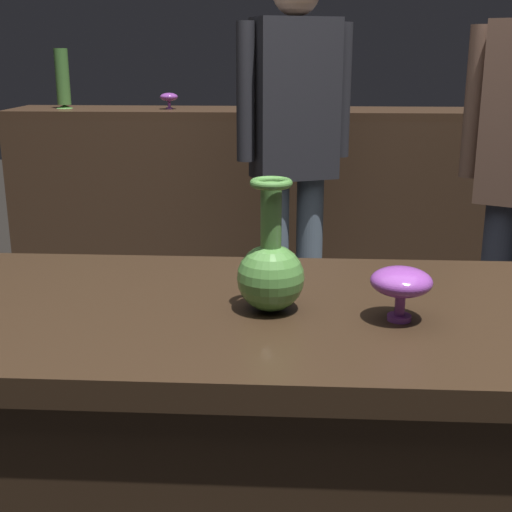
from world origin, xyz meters
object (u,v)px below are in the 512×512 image
(shelf_vase_center, at_px, (277,96))
(visitor_center_back, at_px, (294,141))
(vase_tall_behind, at_px, (401,283))
(shelf_vase_far_right, at_px, (493,92))
(shelf_vase_far_left, at_px, (63,80))
(shelf_vase_left, at_px, (169,97))
(vase_centerpiece, at_px, (271,269))

(shelf_vase_center, relative_size, visitor_center_back, 0.08)
(visitor_center_back, bearing_deg, vase_tall_behind, 75.89)
(shelf_vase_far_right, bearing_deg, visitor_center_back, -142.72)
(vase_tall_behind, relative_size, shelf_vase_center, 0.90)
(shelf_vase_far_left, bearing_deg, shelf_vase_left, -1.77)
(shelf_vase_left, xyz_separation_m, visitor_center_back, (0.61, -0.62, -0.13))
(vase_centerpiece, relative_size, vase_tall_behind, 2.24)
(vase_centerpiece, xyz_separation_m, shelf_vase_far_left, (-1.09, 2.21, 0.25))
(shelf_vase_center, bearing_deg, shelf_vase_far_right, 7.10)
(vase_centerpiece, bearing_deg, shelf_vase_far_left, 116.36)
(vase_tall_behind, distance_m, shelf_vase_left, 2.38)
(shelf_vase_left, bearing_deg, shelf_vase_far_right, 3.76)
(shelf_vase_center, height_order, visitor_center_back, visitor_center_back)
(vase_tall_behind, relative_size, shelf_vase_far_left, 0.38)
(vase_tall_behind, bearing_deg, visitor_center_back, 96.98)
(vase_centerpiece, height_order, shelf_vase_center, shelf_vase_center)
(shelf_vase_far_right, distance_m, shelf_vase_center, 1.05)
(vase_tall_behind, height_order, shelf_vase_center, shelf_vase_center)
(vase_tall_behind, height_order, shelf_vase_left, shelf_vase_left)
(shelf_vase_far_right, relative_size, shelf_vase_far_left, 0.51)
(shelf_vase_left, distance_m, visitor_center_back, 0.88)
(vase_tall_behind, relative_size, visitor_center_back, 0.07)
(vase_centerpiece, relative_size, visitor_center_back, 0.16)
(shelf_vase_far_right, bearing_deg, vase_tall_behind, -107.96)
(vase_centerpiece, height_order, visitor_center_back, visitor_center_back)
(visitor_center_back, bearing_deg, shelf_vase_left, -66.84)
(vase_centerpiece, bearing_deg, visitor_center_back, 88.81)
(shelf_vase_left, relative_size, visitor_center_back, 0.06)
(vase_tall_behind, bearing_deg, shelf_vase_center, 97.34)
(shelf_vase_far_right, height_order, shelf_vase_center, shelf_vase_center)
(vase_centerpiece, bearing_deg, shelf_vase_far_right, 66.76)
(shelf_vase_far_left, bearing_deg, shelf_vase_far_right, 2.38)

